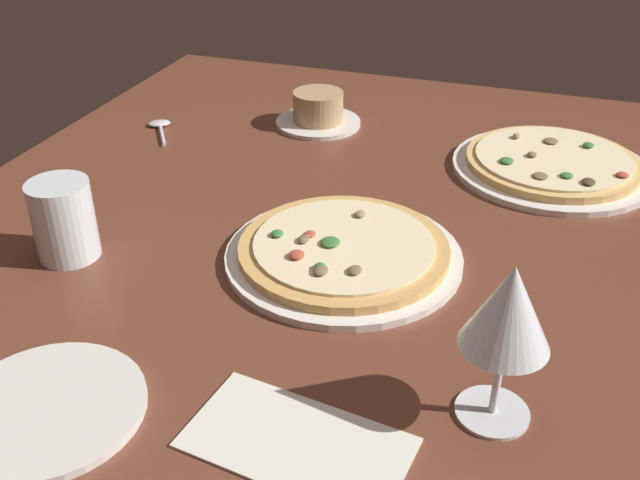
# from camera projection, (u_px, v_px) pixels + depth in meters

# --- Properties ---
(dining_table) EXTENTS (1.50, 1.10, 0.04)m
(dining_table) POSITION_uv_depth(u_px,v_px,m) (297.00, 273.00, 0.95)
(dining_table) COLOR brown
(dining_table) RESTS_ON ground
(pizza_main) EXTENTS (0.31, 0.31, 0.03)m
(pizza_main) POSITION_uv_depth(u_px,v_px,m) (343.00, 252.00, 0.93)
(pizza_main) COLOR silver
(pizza_main) RESTS_ON dining_table
(pizza_side) EXTENTS (0.31, 0.31, 0.03)m
(pizza_side) POSITION_uv_depth(u_px,v_px,m) (552.00, 164.00, 1.16)
(pizza_side) COLOR silver
(pizza_side) RESTS_ON dining_table
(ramekin_on_saucer) EXTENTS (0.15, 0.15, 0.06)m
(ramekin_on_saucer) POSITION_uv_depth(u_px,v_px,m) (318.00, 111.00, 1.31)
(ramekin_on_saucer) COLOR silver
(ramekin_on_saucer) RESTS_ON dining_table
(wine_glass_far) EXTENTS (0.08, 0.08, 0.17)m
(wine_glass_far) POSITION_uv_depth(u_px,v_px,m) (509.00, 312.00, 0.64)
(wine_glass_far) COLOR silver
(wine_glass_far) RESTS_ON dining_table
(water_glass) EXTENTS (0.08, 0.08, 0.10)m
(water_glass) POSITION_uv_depth(u_px,v_px,m) (65.00, 225.00, 0.92)
(water_glass) COLOR silver
(water_glass) RESTS_ON dining_table
(side_plate) EXTENTS (0.19, 0.19, 0.01)m
(side_plate) POSITION_uv_depth(u_px,v_px,m) (48.00, 408.00, 0.70)
(side_plate) COLOR silver
(side_plate) RESTS_ON dining_table
(paper_menu) EXTENTS (0.14, 0.22, 0.00)m
(paper_menu) POSITION_uv_depth(u_px,v_px,m) (297.00, 443.00, 0.67)
(paper_menu) COLOR silver
(paper_menu) RESTS_ON dining_table
(spoon) EXTENTS (0.10, 0.08, 0.01)m
(spoon) POSITION_uv_depth(u_px,v_px,m) (160.00, 126.00, 1.31)
(spoon) COLOR silver
(spoon) RESTS_ON dining_table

